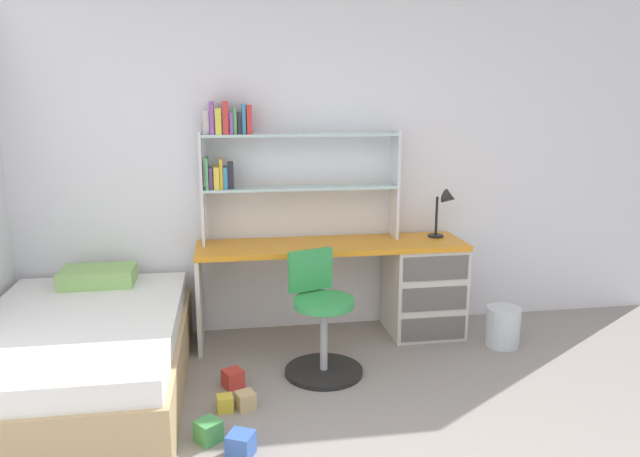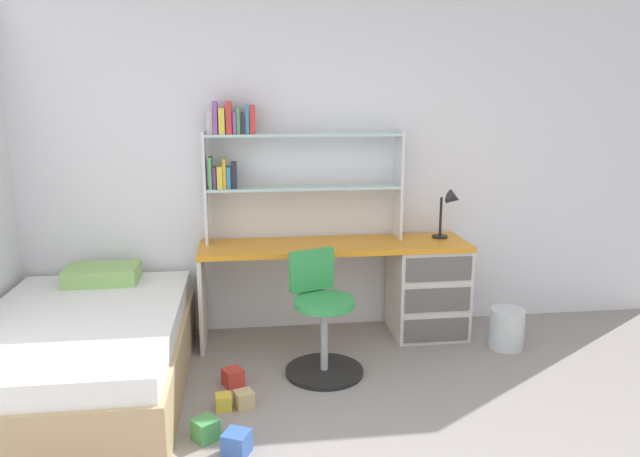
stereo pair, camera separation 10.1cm
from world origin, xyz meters
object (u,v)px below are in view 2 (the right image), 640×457
desk_lamp (450,206)px  swivel_chair (322,326)px  bookshelf_hutch (273,158)px  toy_block_red_4 (233,377)px  waste_bin (507,329)px  toy_block_yellow_1 (224,402)px  desk (403,283)px  toy_block_blue_2 (237,443)px  bed_platform (82,354)px  toy_block_green_0 (205,429)px  toy_block_natural_5 (244,400)px

desk_lamp → swivel_chair: 1.40m
desk_lamp → bookshelf_hutch: bearing=175.8°
toy_block_red_4 → desk_lamp: bearing=24.1°
waste_bin → toy_block_yellow_1: size_ratio=3.21×
desk → toy_block_blue_2: (-1.27, -1.46, -0.35)m
bed_platform → toy_block_blue_2: (0.95, -0.80, -0.19)m
desk → bookshelf_hutch: size_ratio=1.36×
desk_lamp → swivel_chair: desk_lamp is taller
desk → waste_bin: bearing=-27.2°
toy_block_green_0 → toy_block_blue_2: bearing=-43.8°
desk_lamp → toy_block_yellow_1: (-1.71, -1.03, -0.95)m
waste_bin → toy_block_red_4: bearing=-170.2°
desk → toy_block_blue_2: desk is taller
bookshelf_hutch → desk_lamp: (1.34, -0.10, -0.37)m
swivel_chair → toy_block_yellow_1: size_ratio=8.85×
toy_block_blue_2 → toy_block_natural_5: (0.04, 0.47, -0.01)m
swivel_chair → toy_block_yellow_1: bearing=-147.1°
toy_block_green_0 → toy_block_red_4: 0.62m
desk_lamp → toy_block_red_4: 2.04m
waste_bin → swivel_chair: bearing=-171.1°
desk → toy_block_yellow_1: desk is taller
toy_block_yellow_1 → waste_bin: bearing=17.2°
desk → toy_block_natural_5: 1.61m
toy_block_yellow_1 → toy_block_blue_2: toy_block_blue_2 is taller
waste_bin → toy_block_red_4: size_ratio=2.60×
toy_block_red_4 → toy_block_yellow_1: bearing=-100.1°
waste_bin → toy_block_natural_5: (-1.92, -0.63, -0.10)m
swivel_chair → toy_block_blue_2: bearing=-122.4°
waste_bin → toy_block_yellow_1: waste_bin is taller
toy_block_natural_5 → desk: bearing=38.8°
toy_block_red_4 → toy_block_natural_5: (0.07, -0.29, -0.01)m
desk_lamp → toy_block_yellow_1: desk_lamp is taller
desk_lamp → bed_platform: size_ratio=0.21×
bookshelf_hutch → desk_lamp: bookshelf_hutch is taller
toy_block_blue_2 → swivel_chair: bearing=57.6°
toy_block_green_0 → toy_block_natural_5: (0.21, 0.31, -0.01)m
bookshelf_hutch → toy_block_blue_2: 2.09m
swivel_chair → bed_platform: bearing=-176.6°
bed_platform → toy_block_red_4: size_ratio=16.44×
toy_block_green_0 → swivel_chair: bearing=44.9°
toy_block_blue_2 → toy_block_red_4: toy_block_blue_2 is taller
bookshelf_hutch → toy_block_yellow_1: bearing=-108.1°
desk_lamp → waste_bin: bearing=-50.3°
swivel_chair → waste_bin: swivel_chair is taller
bed_platform → toy_block_red_4: 0.94m
bed_platform → desk_lamp: bearing=15.3°
toy_block_green_0 → toy_block_blue_2: size_ratio=0.94×
waste_bin → toy_block_green_0: (-2.12, -0.94, -0.09)m
bed_platform → toy_block_yellow_1: bearing=-20.6°
bed_platform → waste_bin: (2.91, 0.31, -0.11)m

